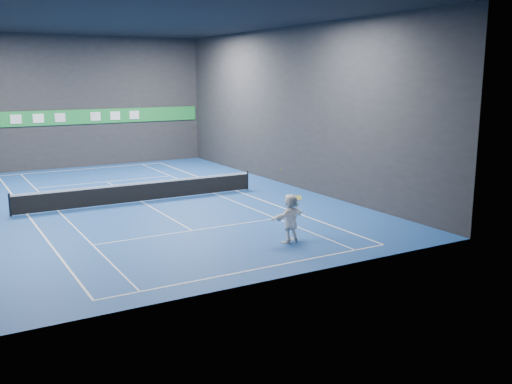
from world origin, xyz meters
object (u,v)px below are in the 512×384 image
tennis_ball (281,170)px  tennis_net (141,191)px  tennis_racket (297,200)px  player (290,218)px

tennis_ball → tennis_net: (-2.18, 9.81, -2.33)m
tennis_ball → tennis_racket: bearing=5.4°
tennis_racket → player: bearing=-171.4°
player → tennis_racket: 0.76m
tennis_racket → tennis_net: bearing=106.8°
tennis_ball → tennis_racket: (0.76, 0.07, -1.23)m
player → tennis_ball: tennis_ball is taller
player → tennis_racket: (0.32, 0.05, 0.69)m
tennis_ball → tennis_net: bearing=102.5°
tennis_net → tennis_racket: size_ratio=23.91×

